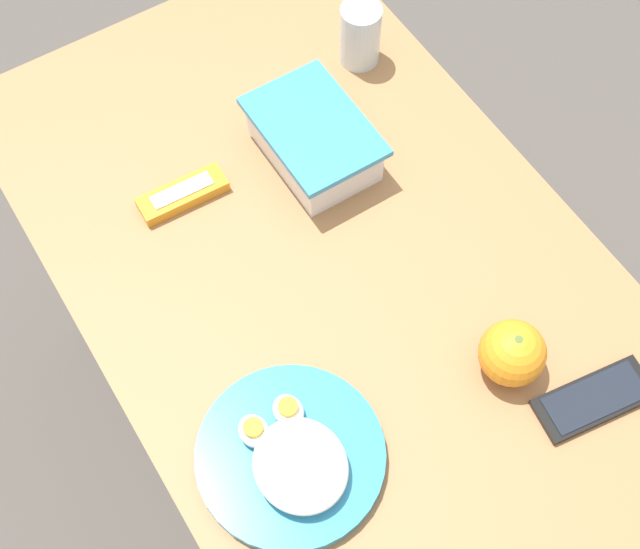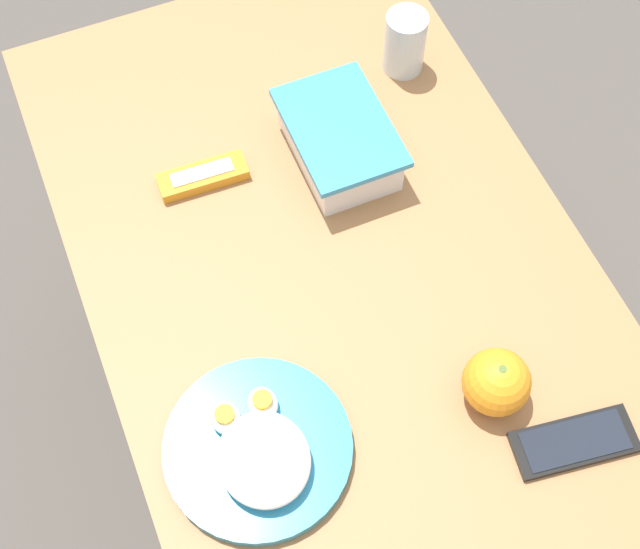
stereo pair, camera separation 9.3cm
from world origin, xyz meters
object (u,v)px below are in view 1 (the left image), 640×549
object	(u,v)px
candy_bar	(183,194)
drinking_glass	(360,35)
orange_fruit	(512,353)
cell_phone	(594,399)
food_container	(313,142)
rice_plate	(293,457)

from	to	relation	value
candy_bar	drinking_glass	distance (m)	0.36
orange_fruit	cell_phone	size ratio (longest dim) A/B	0.53
drinking_glass	cell_phone	bearing A→B (deg)	-5.74
candy_bar	drinking_glass	bearing A→B (deg)	103.54
drinking_glass	food_container	bearing A→B (deg)	-52.81
drinking_glass	candy_bar	bearing A→B (deg)	-76.46
food_container	drinking_glass	size ratio (longest dim) A/B	1.93
food_container	drinking_glass	distance (m)	0.20
rice_plate	candy_bar	bearing A→B (deg)	170.55
candy_bar	drinking_glass	world-z (taller)	drinking_glass
orange_fruit	rice_plate	xyz separation A→B (m)	(-0.04, -0.29, -0.02)
candy_bar	rice_plate	bearing A→B (deg)	-9.45
orange_fruit	cell_phone	distance (m)	0.12
food_container	cell_phone	world-z (taller)	food_container
food_container	orange_fruit	size ratio (longest dim) A/B	2.30
cell_phone	rice_plate	bearing A→B (deg)	-110.48
cell_phone	drinking_glass	size ratio (longest dim) A/B	1.57
food_container	rice_plate	size ratio (longest dim) A/B	0.85
rice_plate	drinking_glass	bearing A→B (deg)	139.48
food_container	orange_fruit	bearing A→B (deg)	4.38
food_container	candy_bar	distance (m)	0.20
candy_bar	orange_fruit	bearing A→B (deg)	26.91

